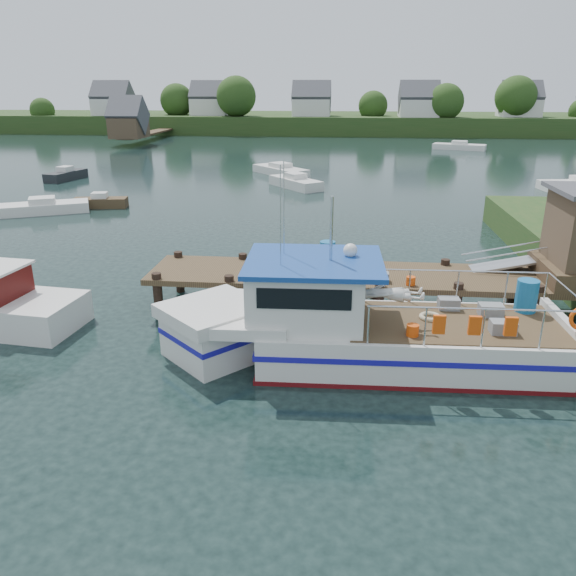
# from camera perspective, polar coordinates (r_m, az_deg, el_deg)

# --- Properties ---
(ground_plane) EXTENTS (160.00, 160.00, 0.00)m
(ground_plane) POSITION_cam_1_polar(r_m,az_deg,el_deg) (20.22, 3.25, -2.12)
(ground_plane) COLOR black
(far_shore) EXTENTS (140.00, 42.55, 9.22)m
(far_shore) POSITION_cam_1_polar(r_m,az_deg,el_deg) (101.26, 5.54, 16.69)
(far_shore) COLOR #2B431B
(far_shore) RESTS_ON ground
(dock) EXTENTS (16.60, 3.00, 4.78)m
(dock) POSITION_cam_1_polar(r_m,az_deg,el_deg) (20.33, 22.07, 3.22)
(dock) COLOR #483722
(dock) RESTS_ON ground
(lobster_boat) EXTENTS (12.05, 3.79, 5.72)m
(lobster_boat) POSITION_cam_1_polar(r_m,az_deg,el_deg) (16.19, 7.01, -4.05)
(lobster_boat) COLOR silver
(lobster_boat) RESTS_ON ground
(moored_rowboat) EXTENTS (3.57, 1.73, 0.99)m
(moored_rowboat) POSITION_cam_1_polar(r_m,az_deg,el_deg) (39.25, -18.53, 8.29)
(moored_rowboat) COLOR #483722
(moored_rowboat) RESTS_ON ground
(moored_far) EXTENTS (6.69, 4.04, 1.08)m
(moored_far) POSITION_cam_1_polar(r_m,az_deg,el_deg) (75.59, 17.00, 13.60)
(moored_far) COLOR silver
(moored_far) RESTS_ON ground
(moored_a) EXTENTS (5.68, 4.02, 1.00)m
(moored_a) POSITION_cam_1_polar(r_m,az_deg,el_deg) (38.77, -23.63, 7.53)
(moored_a) COLOR silver
(moored_a) RESTS_ON ground
(moored_b) EXTENTS (4.63, 5.20, 1.15)m
(moored_b) POSITION_cam_1_polar(r_m,az_deg,el_deg) (44.77, 0.77, 10.70)
(moored_b) COLOR silver
(moored_b) RESTS_ON ground
(moored_d) EXTENTS (5.61, 6.05, 1.05)m
(moored_d) POSITION_cam_1_polar(r_m,az_deg,el_deg) (51.65, -0.77, 11.88)
(moored_d) COLOR silver
(moored_d) RESTS_ON ground
(moored_e) EXTENTS (2.25, 4.30, 1.13)m
(moored_e) POSITION_cam_1_polar(r_m,az_deg,el_deg) (52.21, -21.63, 10.64)
(moored_e) COLOR black
(moored_e) RESTS_ON ground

